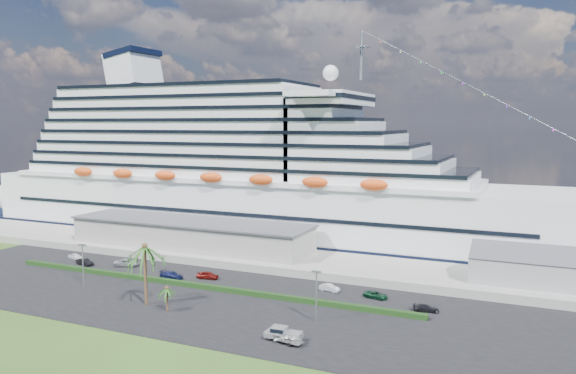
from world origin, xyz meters
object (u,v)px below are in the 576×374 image
at_px(cruise_ship, 249,177).
at_px(parked_car_3, 172,275).
at_px(boat_trailer, 289,338).
at_px(pickup_truck, 283,333).

relative_size(cruise_ship, parked_car_3, 37.62).
distance_m(cruise_ship, boat_trailer, 79.40).
height_order(pickup_truck, boat_trailer, pickup_truck).
bearing_deg(cruise_ship, boat_trailer, -58.00).
distance_m(parked_car_3, pickup_truck, 39.59).
xyz_separation_m(pickup_truck, boat_trailer, (1.41, -0.99, -0.07)).
relative_size(parked_car_3, pickup_truck, 0.91).
relative_size(parked_car_3, boat_trailer, 0.94).
bearing_deg(parked_car_3, pickup_truck, -118.00).
xyz_separation_m(parked_car_3, boat_trailer, (35.40, -21.30, 0.26)).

